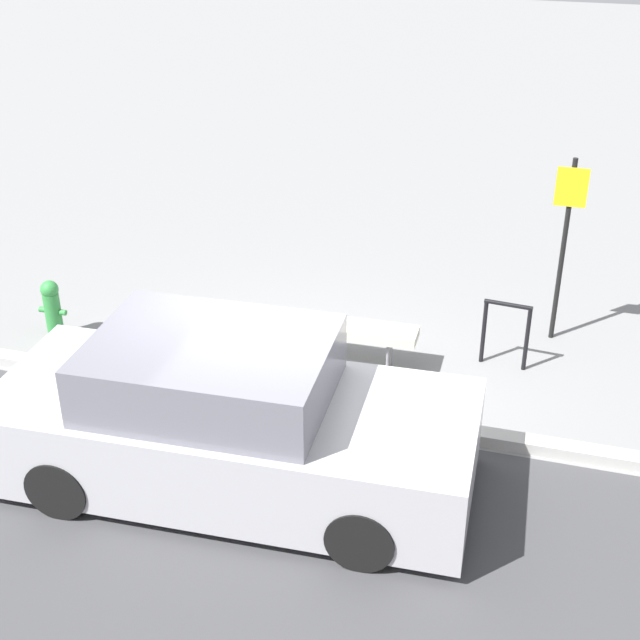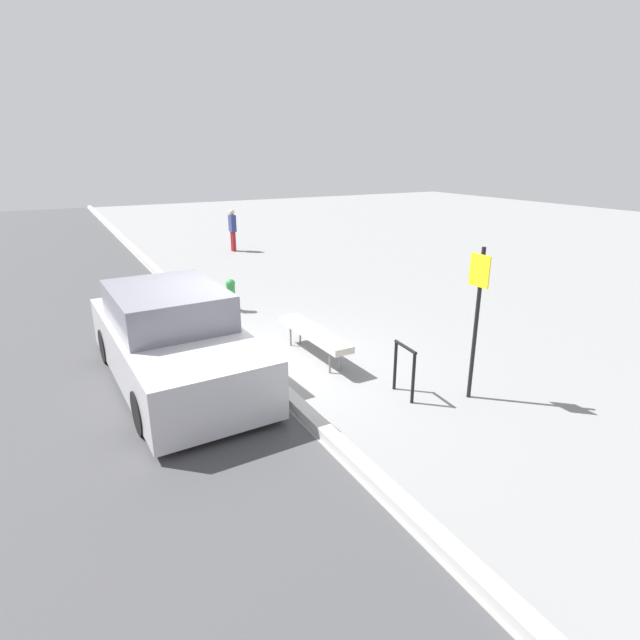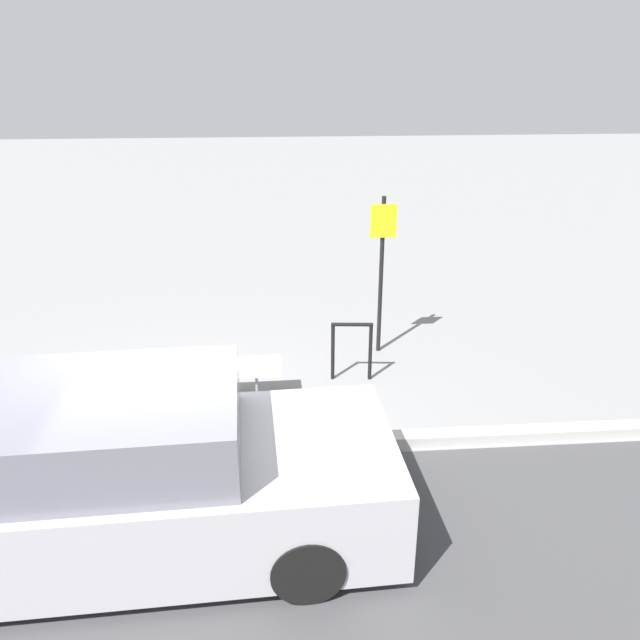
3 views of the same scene
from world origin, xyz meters
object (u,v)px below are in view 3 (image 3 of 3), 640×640
(parked_car_near, at_px, (133,477))
(sign_post, at_px, (382,262))
(bench, at_px, (197,370))
(bike_rack, at_px, (352,345))

(parked_car_near, bearing_deg, sign_post, 50.97)
(bench, height_order, sign_post, sign_post)
(bike_rack, bearing_deg, parked_car_near, -128.07)
(bench, xyz_separation_m, parked_car_near, (-0.28, -2.41, 0.22))
(sign_post, bearing_deg, bench, -151.99)
(bike_rack, distance_m, sign_post, 1.32)
(bench, relative_size, sign_post, 0.91)
(sign_post, bearing_deg, bike_rack, -121.26)
(bench, height_order, bike_rack, bike_rack)
(bike_rack, relative_size, sign_post, 0.36)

